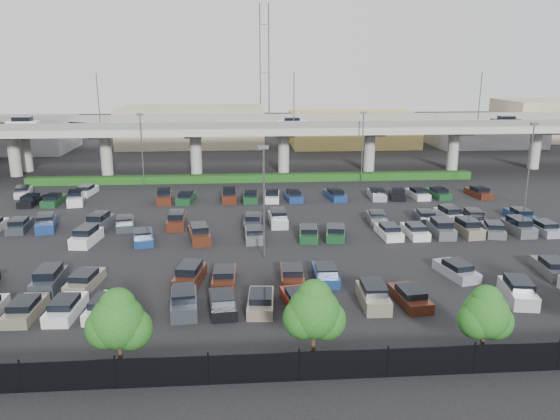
{
  "coord_description": "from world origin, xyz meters",
  "views": [
    {
      "loc": [
        -2.06,
        -54.79,
        17.23
      ],
      "look_at": [
        2.12,
        1.2,
        2.0
      ],
      "focal_mm": 35.0,
      "sensor_mm": 36.0,
      "label": 1
    }
  ],
  "objects": [
    {
      "name": "parked_cars",
      "position": [
        -0.73,
        -3.55,
        0.61
      ],
      "size": [
        63.08,
        41.67,
        1.67
      ],
      "color": "silver",
      "rests_on": "ground"
    },
    {
      "name": "overpass",
      "position": [
        -0.25,
        31.97,
        6.97
      ],
      "size": [
        150.0,
        13.0,
        15.8
      ],
      "color": "gray",
      "rests_on": "ground"
    },
    {
      "name": "comm_tower",
      "position": [
        4.0,
        74.0,
        15.61
      ],
      "size": [
        2.4,
        2.4,
        30.0
      ],
      "color": "#4A494E",
      "rests_on": "ground"
    },
    {
      "name": "distant_buildings",
      "position": [
        12.38,
        61.81,
        3.74
      ],
      "size": [
        138.0,
        24.0,
        9.0
      ],
      "color": "slate",
      "rests_on": "ground"
    },
    {
      "name": "light_poles",
      "position": [
        -4.13,
        2.0,
        6.24
      ],
      "size": [
        66.9,
        48.38,
        10.3
      ],
      "color": "#4A494E",
      "rests_on": "ground"
    },
    {
      "name": "hedge",
      "position": [
        0.0,
        25.0,
        0.55
      ],
      "size": [
        66.0,
        1.6,
        1.1
      ],
      "primitive_type": "cube",
      "color": "#163A11",
      "rests_on": "ground"
    },
    {
      "name": "fence",
      "position": [
        -0.05,
        -28.0,
        0.9
      ],
      "size": [
        70.0,
        0.1,
        2.0
      ],
      "color": "black",
      "rests_on": "ground"
    },
    {
      "name": "ground",
      "position": [
        0.0,
        0.0,
        0.0
      ],
      "size": [
        280.0,
        280.0,
        0.0
      ],
      "primitive_type": "plane",
      "color": "black"
    },
    {
      "name": "tree_row",
      "position": [
        0.7,
        -26.53,
        3.52
      ],
      "size": [
        65.07,
        3.66,
        5.94
      ],
      "color": "#332316",
      "rests_on": "ground"
    }
  ]
}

